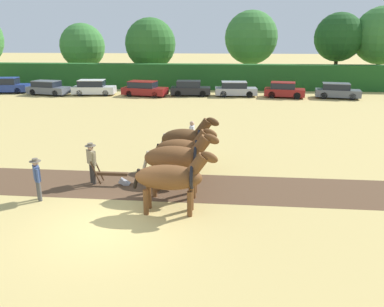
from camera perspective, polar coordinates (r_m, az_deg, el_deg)
The scene contains 24 objects.
ground_plane at distance 12.41m, azimuth -12.86°, elevation -10.77°, with size 240.00×240.00×0.00m, color tan.
plowed_furrow_strip at distance 16.03m, azimuth -16.29°, elevation -4.37°, with size 26.15×2.91×0.01m, color brown.
hedgerow at distance 42.95m, azimuth -0.16°, elevation 11.64°, with size 67.69×1.74×2.77m, color #1E511E.
tree_left at distance 51.18m, azimuth -16.35°, elevation 15.43°, with size 5.60×5.60×7.32m.
tree_center_left at distance 47.47m, azimuth -6.34°, elevation 16.28°, with size 6.10×6.10×7.89m.
tree_center at distance 48.31m, azimuth 9.01°, elevation 17.04°, with size 6.43×6.43×8.77m.
tree_center_right at distance 49.53m, azimuth 21.46°, elevation 16.16°, with size 5.66×5.66×8.44m.
tree_right at distance 50.72m, azimuth 27.02°, elevation 15.72°, with size 6.62×6.62×9.11m.
draft_horse_lead_left at distance 12.51m, azimuth -3.09°, elevation -3.65°, with size 2.94×0.92×2.29m.
draft_horse_lead_right at distance 13.85m, azimuth -2.22°, elevation -0.75°, with size 2.93×1.00×2.50m.
draft_horse_trail_left at distance 15.30m, azimuth -1.49°, elevation 0.50°, with size 2.69×0.99×2.33m.
draft_horse_trail_right at distance 16.71m, azimuth -0.86°, elevation 2.20°, with size 2.72×1.03×2.46m.
plow at distance 15.48m, azimuth -11.71°, elevation -3.57°, with size 1.55×0.47×1.13m.
farmer_at_plow at distance 15.59m, azimuth -15.07°, elevation -0.99°, with size 0.48×0.52×1.71m.
farmer_beside_team at distance 18.93m, azimuth -0.00°, elevation 2.86°, with size 0.23×0.68×1.71m.
farmer_onlooker_left at distance 14.67m, azimuth -22.54°, elevation -3.24°, with size 0.42×0.54×1.60m.
parked_car_far_left at distance 44.44m, azimuth -26.37°, elevation 9.26°, with size 4.39×2.22×1.61m.
parked_car_left at distance 41.29m, azimuth -21.09°, elevation 9.29°, with size 4.53×2.58×1.43m.
parked_car_center_left at distance 39.83m, azimuth -14.80°, elevation 9.66°, with size 4.36×2.08×1.53m.
parked_car_center at distance 38.16m, azimuth -7.30°, elevation 9.75°, with size 4.68×2.62×1.48m.
parked_car_center_right at distance 38.13m, azimuth -0.30°, elevation 9.88°, with size 4.02×1.91×1.49m.
parked_car_right at distance 37.93m, azimuth 6.61°, elevation 9.71°, with size 4.16×1.89×1.46m.
parked_car_far_right at distance 37.97m, azimuth 13.85°, elevation 9.36°, with size 4.05×2.37×1.50m.
parked_car_end_right at distance 38.97m, azimuth 21.23°, elevation 8.87°, with size 4.35×2.48×1.46m.
Camera 1 is at (3.56, -10.38, 5.79)m, focal length 35.00 mm.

